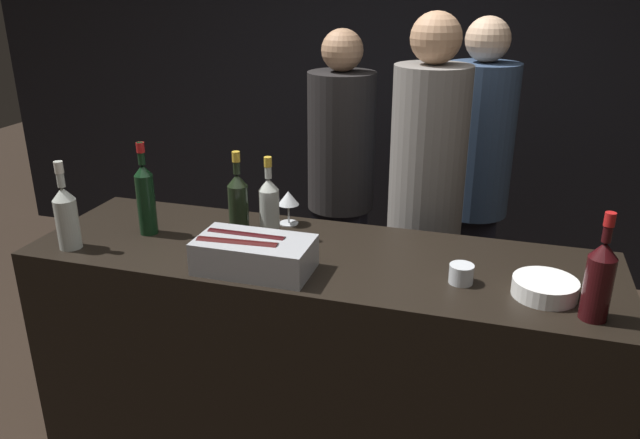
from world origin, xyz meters
TOP-DOWN VIEW (x-y plane):
  - wall_back_chalkboard at (0.00, 2.51)m, footprint 6.40×0.06m
  - bar_counter at (0.00, 0.33)m, footprint 2.14×0.66m
  - ice_bin_with_bottles at (-0.17, 0.13)m, footprint 0.39×0.22m
  - bowl_white at (0.78, 0.22)m, footprint 0.20×0.20m
  - wine_glass at (-0.20, 0.57)m, footprint 0.09×0.09m
  - candle_votive at (0.52, 0.24)m, footprint 0.08×0.08m
  - champagne_bottle at (-0.34, 0.41)m, footprint 0.08×0.08m
  - white_wine_bottle at (-0.89, 0.11)m, footprint 0.08×0.08m
  - red_wine_bottle_burgundy at (-0.69, 0.32)m, footprint 0.07×0.07m
  - rose_wine_bottle at (-0.22, 0.43)m, footprint 0.08×0.08m
  - red_wine_bottle_tall at (0.91, 0.12)m, footprint 0.08×0.08m
  - person_in_hoodie at (0.31, 0.95)m, footprint 0.33×0.33m
  - person_blond_tee at (-0.20, 1.41)m, footprint 0.35×0.35m
  - person_grey_polo at (0.49, 1.42)m, footprint 0.34×0.34m

SIDE VIEW (x-z plane):
  - bar_counter at x=0.00m, z-range 0.00..1.00m
  - person_blond_tee at x=-0.20m, z-range 0.10..1.81m
  - person_grey_polo at x=0.49m, z-range 0.11..1.88m
  - person_in_hoodie at x=0.31m, z-range 0.12..1.94m
  - bowl_white at x=0.78m, z-range 1.00..1.06m
  - candle_votive at x=0.52m, z-range 1.00..1.06m
  - ice_bin_with_bottles at x=-0.17m, z-range 1.00..1.12m
  - wine_glass at x=-0.20m, z-range 1.03..1.17m
  - rose_wine_bottle at x=-0.22m, z-range 0.97..1.28m
  - white_wine_bottle at x=-0.89m, z-range 0.96..1.29m
  - red_wine_bottle_tall at x=0.91m, z-range 0.96..1.30m
  - champagne_bottle at x=-0.34m, z-range 0.96..1.30m
  - red_wine_bottle_burgundy at x=-0.69m, z-range 0.97..1.33m
  - wall_back_chalkboard at x=0.00m, z-range 0.00..2.80m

